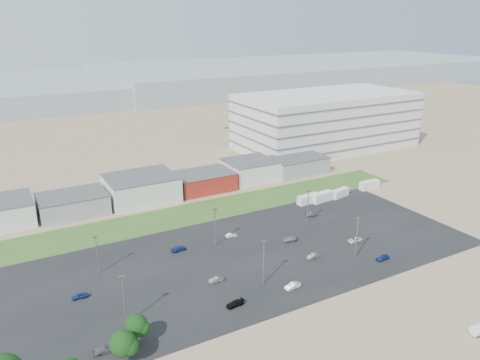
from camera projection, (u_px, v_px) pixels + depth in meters
ground at (274, 301)px, 99.30m from camera, size 700.00×700.00×0.00m
parking_lot at (247, 256)px, 118.12m from camera, size 120.00×50.00×0.01m
grass_strip at (181, 216)px, 142.25m from camera, size 160.00×16.00×0.02m
hills_backdrop at (102, 88)px, 376.44m from camera, size 700.00×200.00×9.00m
building_row at (108, 194)px, 148.83m from camera, size 170.00×20.00×8.00m
parking_garage at (326, 121)px, 215.11m from camera, size 80.00×40.00×25.00m
box_trailer_a at (308, 199)px, 151.60m from camera, size 7.78×2.96×2.86m
box_trailer_b at (322, 197)px, 153.31m from camera, size 8.35×3.49×3.04m
box_trailer_c at (340, 193)px, 157.15m from camera, size 7.55×3.79×2.71m
box_trailer_d at (369, 185)px, 164.51m from camera, size 7.81×2.58×2.91m
tree_right at (123, 346)px, 79.93m from camera, size 4.99×4.99×7.48m
tree_near at (136, 328)px, 85.15m from camera, size 4.57×4.57×6.86m
lightpole_front_l at (124, 301)px, 89.76m from camera, size 1.28×0.53×10.87m
lightpole_front_m at (264, 263)px, 103.89m from camera, size 1.27×0.53×10.75m
lightpole_front_r at (357, 238)px, 115.71m from camera, size 1.28×0.53×10.87m
lightpole_back_l at (97, 255)px, 108.71m from camera, size 1.12×0.47×9.50m
lightpole_back_m at (215, 227)px, 122.06m from camera, size 1.23×0.51×10.43m
lightpole_back_r at (308, 208)px, 134.57m from camera, size 1.24×0.52×10.53m
parked_car_0 at (355, 240)px, 125.40m from camera, size 4.24×2.07×1.16m
parked_car_1 at (313, 256)px, 116.96m from camera, size 3.76×1.66×1.20m
parked_car_2 at (383, 257)px, 116.08m from camera, size 3.78×1.61×1.27m
parked_car_3 at (235, 303)px, 97.41m from camera, size 4.08×1.93×1.15m
parked_car_4 at (216, 279)px, 106.33m from camera, size 3.69×1.35×1.21m
parked_car_5 at (80, 296)px, 100.08m from camera, size 3.50×1.61×1.16m
parked_car_6 at (179, 249)px, 120.62m from camera, size 4.25×2.18×1.18m
parked_car_8 at (312, 214)px, 141.94m from camera, size 3.86×1.74×1.29m
parked_car_10 at (104, 350)px, 83.74m from camera, size 4.23×1.90×1.21m
parked_car_11 at (231, 235)px, 128.31m from camera, size 3.33×1.29×1.08m
parked_car_12 at (290, 239)px, 125.73m from camera, size 4.38×2.21×1.22m
parked_car_13 at (293, 286)px, 103.74m from camera, size 4.06×1.80×1.30m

